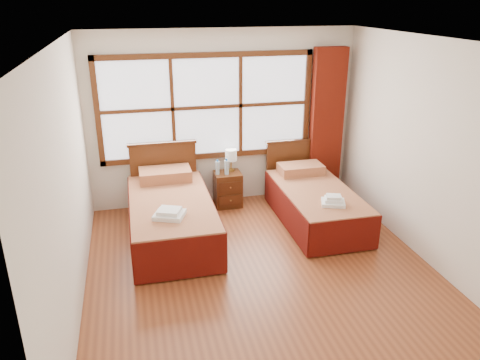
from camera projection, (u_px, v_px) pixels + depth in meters
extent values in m
plane|color=brown|center=(264.00, 275.00, 5.41)|extent=(4.50, 4.50, 0.00)
plane|color=white|center=(269.00, 42.00, 4.46)|extent=(4.50, 4.50, 0.00)
plane|color=silver|center=(223.00, 119.00, 6.97)|extent=(4.00, 0.00, 4.00)
plane|color=silver|center=(67.00, 186.00, 4.50)|extent=(0.00, 4.50, 4.50)
plane|color=silver|center=(433.00, 156.00, 5.37)|extent=(0.00, 4.50, 4.50)
cube|color=white|center=(207.00, 107.00, 6.82)|extent=(3.00, 0.02, 1.40)
cube|color=#4D2610|center=(208.00, 155.00, 7.07)|extent=(3.16, 0.06, 0.08)
cube|color=#4D2610|center=(206.00, 55.00, 6.53)|extent=(3.16, 0.06, 0.08)
cube|color=#4D2610|center=(97.00, 113.00, 6.47)|extent=(0.08, 0.06, 1.56)
cube|color=#4D2610|center=(307.00, 102.00, 7.13)|extent=(0.08, 0.06, 1.56)
cube|color=#4D2610|center=(173.00, 109.00, 6.69)|extent=(0.05, 0.05, 1.40)
cube|color=#4D2610|center=(240.00, 105.00, 6.91)|extent=(0.05, 0.05, 1.40)
cube|color=#4D2610|center=(207.00, 107.00, 6.80)|extent=(3.00, 0.05, 0.05)
cube|color=#631609|center=(326.00, 123.00, 7.24)|extent=(0.50, 0.16, 2.30)
cube|color=#43200E|center=(172.00, 228.00, 6.18)|extent=(0.92, 1.85, 0.30)
cube|color=maroon|center=(171.00, 209.00, 6.08)|extent=(1.03, 2.05, 0.25)
cube|color=#591009|center=(131.00, 224.00, 6.02)|extent=(0.03, 2.05, 0.51)
cube|color=#591009|center=(211.00, 215.00, 6.24)|extent=(0.03, 2.05, 0.51)
cube|color=#591009|center=(181.00, 259.00, 5.21)|extent=(1.03, 0.03, 0.51)
cube|color=maroon|center=(165.00, 174.00, 6.67)|extent=(0.72, 0.42, 0.16)
cube|color=#4D2610|center=(164.00, 176.00, 6.96)|extent=(0.96, 0.06, 1.00)
cube|color=#43200E|center=(162.00, 144.00, 6.78)|extent=(1.00, 0.08, 0.04)
cube|color=#43200E|center=(316.00, 214.00, 6.62)|extent=(0.83, 1.67, 0.27)
cube|color=maroon|center=(317.00, 197.00, 6.53)|extent=(0.93, 1.85, 0.23)
cube|color=#591009|center=(285.00, 209.00, 6.48)|extent=(0.03, 1.85, 0.46)
cube|color=#591009|center=(347.00, 203.00, 6.68)|extent=(0.03, 1.85, 0.46)
cube|color=#591009|center=(345.00, 237.00, 5.75)|extent=(0.93, 0.03, 0.46)
cube|color=maroon|center=(301.00, 169.00, 7.07)|extent=(0.65, 0.38, 0.14)
cube|color=#4D2610|center=(293.00, 169.00, 7.42)|extent=(0.87, 0.06, 0.91)
cube|color=#43200E|center=(294.00, 141.00, 7.25)|extent=(0.91, 0.08, 0.04)
cube|color=#4D2610|center=(228.00, 189.00, 7.13)|extent=(0.40, 0.35, 0.53)
cube|color=#43200E|center=(230.00, 200.00, 7.00)|extent=(0.35, 0.02, 0.16)
cube|color=#43200E|center=(230.00, 187.00, 6.92)|extent=(0.35, 0.02, 0.16)
sphere|color=#B37C3C|center=(231.00, 201.00, 6.98)|extent=(0.03, 0.03, 0.03)
sphere|color=#B37C3C|center=(231.00, 188.00, 6.90)|extent=(0.03, 0.03, 0.03)
cube|color=white|center=(170.00, 215.00, 5.56)|extent=(0.43, 0.41, 0.05)
cube|color=white|center=(169.00, 211.00, 5.55)|extent=(0.32, 0.31, 0.05)
cube|color=white|center=(333.00, 203.00, 6.03)|extent=(0.36, 0.34, 0.05)
cube|color=white|center=(333.00, 200.00, 6.02)|extent=(0.27, 0.26, 0.04)
cube|color=white|center=(334.00, 197.00, 6.00)|extent=(0.23, 0.21, 0.04)
cylinder|color=#BB8E3C|center=(231.00, 170.00, 7.12)|extent=(0.11, 0.11, 0.02)
cylinder|color=#BB8E3C|center=(231.00, 165.00, 7.09)|extent=(0.02, 0.02, 0.14)
cylinder|color=silver|center=(231.00, 155.00, 7.04)|extent=(0.17, 0.17, 0.17)
cylinder|color=#A5C5D4|center=(218.00, 168.00, 6.94)|extent=(0.06, 0.06, 0.20)
cylinder|color=blue|center=(217.00, 161.00, 6.90)|extent=(0.03, 0.03, 0.03)
cylinder|color=#A5C5D4|center=(227.00, 167.00, 6.93)|extent=(0.06, 0.06, 0.22)
cylinder|color=blue|center=(227.00, 160.00, 6.89)|extent=(0.03, 0.03, 0.03)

